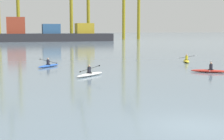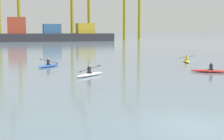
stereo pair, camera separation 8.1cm
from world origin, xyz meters
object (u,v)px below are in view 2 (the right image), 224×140
(kayak_blue, at_px, (49,65))
(kayak_yellow, at_px, (187,61))
(kayak_red, at_px, (210,71))
(container_barge, at_px, (50,34))
(kayak_white, at_px, (90,74))

(kayak_blue, distance_m, kayak_yellow, 16.37)
(kayak_red, bearing_deg, kayak_blue, 148.55)
(container_barge, bearing_deg, kayak_yellow, -82.81)
(kayak_blue, height_order, kayak_yellow, same)
(kayak_blue, height_order, kayak_white, kayak_white)
(container_barge, xyz_separation_m, kayak_blue, (-6.67, -77.59, -2.14))
(kayak_yellow, bearing_deg, kayak_blue, -176.22)
(container_barge, relative_size, kayak_blue, 13.57)
(container_barge, xyz_separation_m, kayak_yellow, (9.66, -76.51, -2.14))
(container_barge, xyz_separation_m, kayak_white, (-3.90, -85.46, -2.14))
(kayak_blue, distance_m, kayak_white, 8.35)
(kayak_blue, height_order, kayak_red, kayak_red)
(kayak_blue, xyz_separation_m, kayak_red, (13.74, -8.40, 0.00))
(kayak_yellow, bearing_deg, container_barge, 97.19)
(container_barge, distance_m, kayak_white, 85.58)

